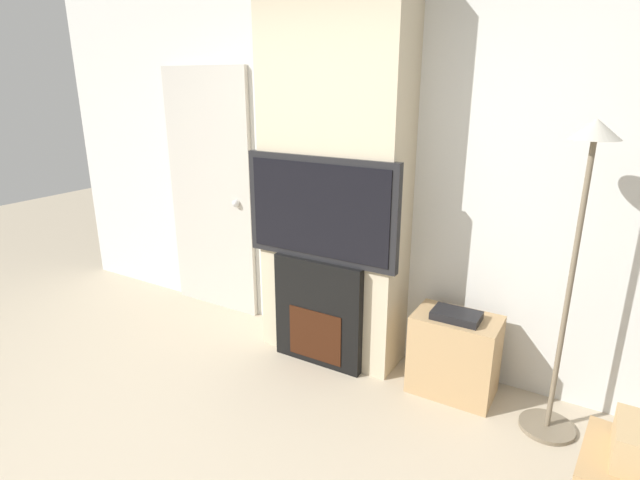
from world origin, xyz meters
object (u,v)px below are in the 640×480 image
(fireplace, at_px, (320,312))
(floor_lamp, at_px, (578,238))
(media_stand, at_px, (454,354))
(television, at_px, (320,210))

(fireplace, bearing_deg, floor_lamp, 1.35)
(media_stand, bearing_deg, fireplace, -172.87)
(media_stand, bearing_deg, floor_lamp, -7.74)
(floor_lamp, bearing_deg, fireplace, -178.65)
(floor_lamp, distance_m, media_stand, 1.09)
(floor_lamp, height_order, media_stand, floor_lamp)
(television, xyz_separation_m, media_stand, (0.95, 0.12, -0.87))
(floor_lamp, relative_size, media_stand, 3.03)
(television, relative_size, floor_lamp, 0.63)
(television, relative_size, media_stand, 1.91)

